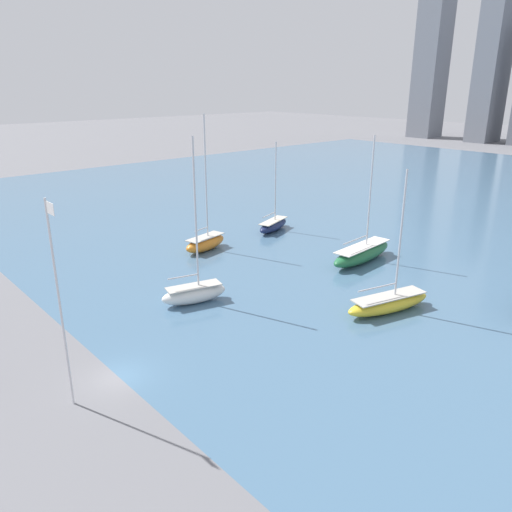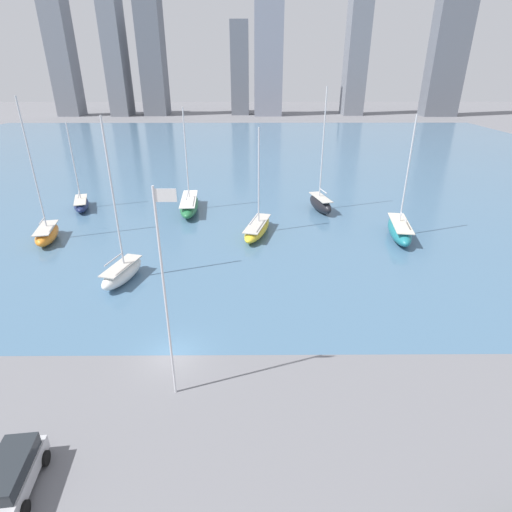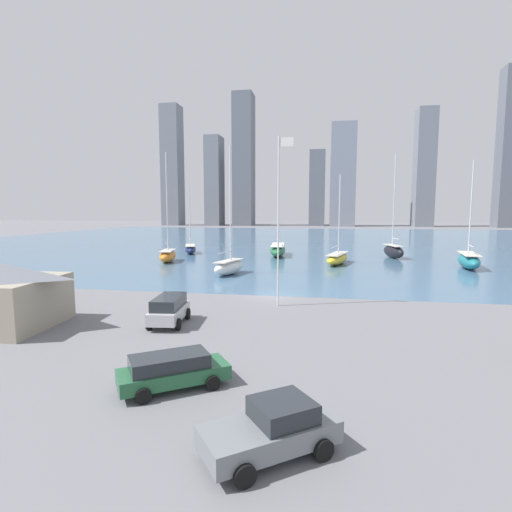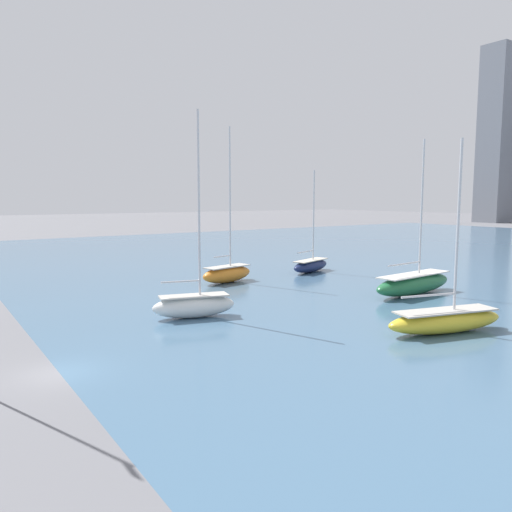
% 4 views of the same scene
% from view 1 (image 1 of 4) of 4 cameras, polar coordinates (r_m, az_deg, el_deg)
% --- Properties ---
extents(ground_plane, '(500.00, 500.00, 0.00)m').
position_cam_1_polar(ground_plane, '(37.91, -15.42, -13.19)').
color(ground_plane, slate).
extents(flag_pole, '(1.24, 0.14, 13.72)m').
position_cam_1_polar(flag_pole, '(32.59, -21.53, -4.79)').
color(flag_pole, silver).
rests_on(flag_pole, ground_plane).
extents(sailboat_navy, '(4.26, 7.35, 12.38)m').
position_cam_1_polar(sailboat_navy, '(70.72, 1.99, 3.60)').
color(sailboat_navy, '#19234C').
rests_on(sailboat_navy, harbor_water).
extents(sailboat_orange, '(3.57, 6.90, 16.52)m').
position_cam_1_polar(sailboat_orange, '(62.59, -5.81, 1.60)').
color(sailboat_orange, orange).
rests_on(sailboat_orange, harbor_water).
extents(sailboat_green, '(3.45, 10.95, 14.48)m').
position_cam_1_polar(sailboat_green, '(59.55, 12.04, 0.33)').
color(sailboat_green, '#236B3D').
rests_on(sailboat_green, harbor_water).
extents(sailboat_white, '(3.59, 6.66, 15.57)m').
position_cam_1_polar(sailboat_white, '(47.79, -7.09, -4.16)').
color(sailboat_white, white).
rests_on(sailboat_white, harbor_water).
extents(sailboat_yellow, '(4.50, 9.28, 13.01)m').
position_cam_1_polar(sailboat_yellow, '(47.31, 14.92, -5.16)').
color(sailboat_yellow, yellow).
rests_on(sailboat_yellow, harbor_water).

